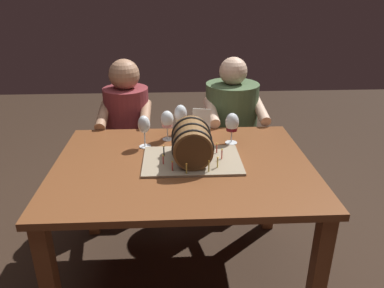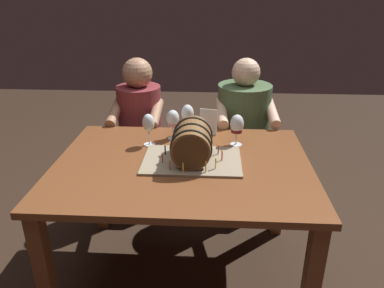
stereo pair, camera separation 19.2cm
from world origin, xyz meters
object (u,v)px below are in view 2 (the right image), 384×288
Objects in this scene: wine_glass_empty at (148,124)px; person_seated_left at (141,143)px; wine_glass_red at (237,125)px; person_seated_right at (242,141)px; barrel_cake at (192,145)px; menu_card at (208,122)px; dining_table at (183,180)px; wine_glass_white at (187,115)px; wine_glass_rose at (173,120)px.

person_seated_left is at bearing 106.45° from wine_glass_empty.
person_seated_right is at bearing 81.24° from wine_glass_red.
barrel_cake is 0.39m from menu_card.
person_seated_right is (0.74, 0.00, 0.03)m from person_seated_left.
dining_table is 0.46m from wine_glass_white.
person_seated_right is (0.58, 0.55, -0.33)m from wine_glass_empty.
menu_card is 0.69m from person_seated_left.
wine_glass_red is (0.29, 0.25, 0.22)m from dining_table.
wine_glass_white is (-0.05, 0.38, 0.03)m from barrel_cake.
menu_card is (0.21, 0.08, -0.04)m from wine_glass_rose.
menu_card is (0.13, 0.40, 0.18)m from dining_table.
barrel_cake is at bearing -89.27° from menu_card.
wine_glass_empty is (-0.13, -0.10, 0.01)m from wine_glass_rose.
person_seated_right reaches higher than dining_table.
person_seated_left reaches higher than dining_table.
wine_glass_red is at bearing 43.59° from barrel_cake.
wine_glass_red reaches higher than menu_card.
barrel_cake is at bearing -136.41° from wine_glass_red.
person_seated_left is (-0.42, 0.75, -0.32)m from barrel_cake.
wine_glass_white is at bearing -165.23° from menu_card.
person_seated_left is 0.99× the size of person_seated_right.
wine_glass_empty is 1.18× the size of menu_card.
person_seated_left is (-0.29, 0.45, -0.35)m from wine_glass_rose.
person_seated_right is (0.08, 0.52, -0.32)m from wine_glass_red.
person_seated_left is (-0.66, 0.52, -0.35)m from wine_glass_red.
wine_glass_white is (0.08, 0.08, 0.01)m from wine_glass_rose.
wine_glass_empty reaches higher than wine_glass_red.
menu_card is at bearing 136.39° from wine_glass_red.
barrel_cake is 0.45× the size of person_seated_right.
wine_glass_rose reaches higher than dining_table.
wine_glass_rose is at bearing -135.09° from person_seated_right.
wine_glass_empty reaches higher than dining_table.
wine_glass_rose is 0.72m from person_seated_right.
dining_table is 7.40× the size of wine_glass_rose.
barrel_cake is at bearing 19.24° from dining_table.
person_seated_right is (0.37, 0.37, -0.32)m from wine_glass_white.
dining_table is 1.17× the size of person_seated_right.
wine_glass_empty is at bearing -139.37° from wine_glass_white.
wine_glass_rose is (-0.08, 0.32, 0.22)m from dining_table.
person_seated_left is at bearing 122.82° from wine_glass_rose.
person_seated_right is at bearing 44.91° from wine_glass_rose.
person_seated_left reaches higher than wine_glass_rose.
dining_table is at bearing -89.67° from wine_glass_white.
person_seated_right is at bearing 68.48° from menu_card.
dining_table is 0.44m from wine_glass_red.
wine_glass_red is (0.24, 0.23, 0.03)m from barrel_cake.
wine_glass_rose is at bearing -57.18° from person_seated_left.
wine_glass_white is (-0.29, 0.15, 0.01)m from wine_glass_red.
wine_glass_rose is 0.64m from person_seated_left.
barrel_cake reaches higher than dining_table.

